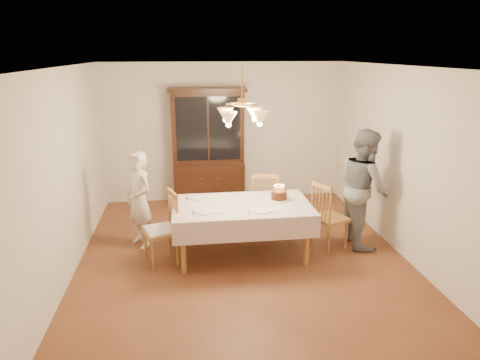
{
  "coord_description": "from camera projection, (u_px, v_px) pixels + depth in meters",
  "views": [
    {
      "loc": [
        -0.75,
        -5.49,
        2.79
      ],
      "look_at": [
        0.0,
        0.2,
        1.05
      ],
      "focal_mm": 32.0,
      "sensor_mm": 36.0,
      "label": 1
    }
  ],
  "objects": [
    {
      "name": "chandelier",
      "position": [
        242.0,
        116.0,
        5.53
      ],
      "size": [
        0.62,
        0.62,
        0.73
      ],
      "color": "#BF8C3F",
      "rests_on": "ground"
    },
    {
      "name": "chair_left_end",
      "position": [
        161.0,
        231.0,
        5.76
      ],
      "size": [
        0.54,
        0.55,
        1.0
      ],
      "color": "#915D2A",
      "rests_on": "ground"
    },
    {
      "name": "place_setting_near_left",
      "position": [
        207.0,
        212.0,
        5.59
      ],
      "size": [
        0.37,
        0.23,
        0.02
      ],
      "color": "white",
      "rests_on": "dining_table"
    },
    {
      "name": "chair_far_side",
      "position": [
        265.0,
        205.0,
        6.78
      ],
      "size": [
        0.5,
        0.49,
        1.0
      ],
      "color": "#915D2A",
      "rests_on": "ground"
    },
    {
      "name": "dining_table",
      "position": [
        242.0,
        210.0,
        5.91
      ],
      "size": [
        1.9,
        1.1,
        0.76
      ],
      "color": "#915D2A",
      "rests_on": "ground"
    },
    {
      "name": "china_hutch",
      "position": [
        208.0,
        149.0,
        7.9
      ],
      "size": [
        1.38,
        0.54,
        2.16
      ],
      "color": "black",
      "rests_on": "ground"
    },
    {
      "name": "chair_right_end",
      "position": [
        329.0,
        219.0,
        6.22
      ],
      "size": [
        0.56,
        0.57,
        1.0
      ],
      "color": "#915D2A",
      "rests_on": "ground"
    },
    {
      "name": "elderly_woman",
      "position": [
        139.0,
        200.0,
        6.2
      ],
      "size": [
        0.59,
        0.62,
        1.42
      ],
      "primitive_type": "imported",
      "rotation": [
        0.0,
        0.0,
        -0.91
      ],
      "color": "white",
      "rests_on": "ground"
    },
    {
      "name": "adult_in_grey",
      "position": [
        364.0,
        188.0,
        6.25
      ],
      "size": [
        0.66,
        0.85,
        1.74
      ],
      "primitive_type": "imported",
      "rotation": [
        0.0,
        0.0,
        1.56
      ],
      "color": "slate",
      "rests_on": "ground"
    },
    {
      "name": "place_setting_near_right",
      "position": [
        262.0,
        211.0,
        5.64
      ],
      "size": [
        0.39,
        0.24,
        0.02
      ],
      "color": "white",
      "rests_on": "dining_table"
    },
    {
      "name": "birthday_cake",
      "position": [
        279.0,
        195.0,
        6.06
      ],
      "size": [
        0.3,
        0.3,
        0.22
      ],
      "color": "white",
      "rests_on": "dining_table"
    },
    {
      "name": "ground",
      "position": [
        242.0,
        254.0,
        6.11
      ],
      "size": [
        5.0,
        5.0,
        0.0
      ],
      "primitive_type": "plane",
      "color": "brown",
      "rests_on": "ground"
    },
    {
      "name": "place_setting_far_left",
      "position": [
        200.0,
        198.0,
        6.14
      ],
      "size": [
        0.38,
        0.23,
        0.02
      ],
      "color": "white",
      "rests_on": "dining_table"
    },
    {
      "name": "room_shell",
      "position": [
        242.0,
        146.0,
        5.65
      ],
      "size": [
        5.0,
        5.0,
        5.0
      ],
      "color": "white",
      "rests_on": "ground"
    }
  ]
}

